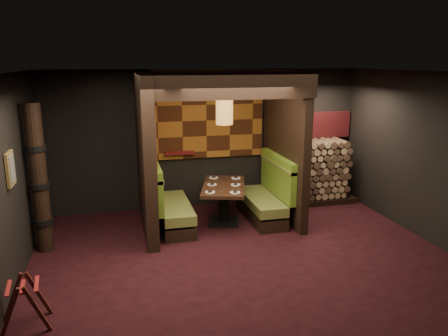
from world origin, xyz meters
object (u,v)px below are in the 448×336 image
booth_bench_right (266,198)px  luggage_rack (24,302)px  dining_table (224,197)px  pendant_lamp (224,112)px  firewood_stack (315,172)px  booth_bench_left (169,206)px  totem_column (39,180)px

booth_bench_right → luggage_rack: bearing=-144.9°
booth_bench_right → luggage_rack: size_ratio=2.53×
dining_table → pendant_lamp: bearing=-90.0°
firewood_stack → luggage_rack: bearing=-146.8°
pendant_lamp → luggage_rack: (-3.04, -2.64, -1.81)m
luggage_rack → firewood_stack: bearing=33.2°
booth_bench_left → booth_bench_right: bearing=0.0°
totem_column → firewood_stack: size_ratio=1.39×
dining_table → booth_bench_right: bearing=3.3°
booth_bench_right → totem_column: totem_column is taller
dining_table → pendant_lamp: 1.61m
booth_bench_left → dining_table: (1.03, -0.05, 0.11)m
luggage_rack → totem_column: bearing=92.1°
dining_table → firewood_stack: 2.34m
dining_table → luggage_rack: (-3.04, -2.69, -0.20)m
dining_table → firewood_stack: firewood_stack is taller
booth_bench_left → pendant_lamp: 2.01m
booth_bench_left → booth_bench_right: (1.89, 0.00, 0.00)m
dining_table → pendant_lamp: (-0.00, -0.05, 1.61)m
dining_table → totem_column: 3.23m
luggage_rack → totem_column: 2.36m
totem_column → firewood_stack: 5.50m
luggage_rack → booth_bench_right: bearing=35.1°
booth_bench_right → luggage_rack: (-3.90, -2.74, -0.09)m
pendant_lamp → booth_bench_right: bearing=6.6°
booth_bench_left → luggage_rack: 3.40m
dining_table → totem_column: (-3.12, -0.50, 0.68)m
booth_bench_right → luggage_rack: 4.77m
booth_bench_left → firewood_stack: size_ratio=0.92×
booth_bench_left → luggage_rack: booth_bench_left is taller
booth_bench_left → luggage_rack: size_ratio=2.53×
pendant_lamp → totem_column: bearing=-171.8°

